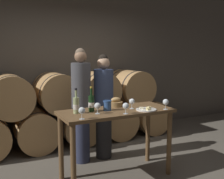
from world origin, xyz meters
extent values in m
plane|color=#665E51|center=(0.00, 0.00, 0.00)|extent=(10.00, 10.00, 0.00)
cube|color=#60594F|center=(0.00, 2.07, 1.60)|extent=(10.00, 0.12, 3.20)
cylinder|color=tan|center=(-0.75, 1.54, 0.34)|extent=(0.68, 0.83, 0.68)
cylinder|color=#2D2D33|center=(-0.75, 1.27, 0.34)|extent=(0.69, 0.02, 0.69)
cylinder|color=#2D2D33|center=(-0.75, 1.81, 0.34)|extent=(0.69, 0.02, 0.69)
cylinder|color=tan|center=(0.00, 1.54, 0.34)|extent=(0.68, 0.83, 0.68)
cylinder|color=#2D2D33|center=(0.00, 1.27, 0.34)|extent=(0.69, 0.02, 0.69)
cylinder|color=#2D2D33|center=(0.00, 1.81, 0.34)|extent=(0.69, 0.02, 0.69)
cylinder|color=tan|center=(0.75, 1.54, 0.34)|extent=(0.68, 0.83, 0.68)
cylinder|color=#2D2D33|center=(0.75, 1.27, 0.34)|extent=(0.69, 0.02, 0.69)
cylinder|color=#2D2D33|center=(0.75, 1.81, 0.34)|extent=(0.69, 0.02, 0.69)
cylinder|color=tan|center=(1.50, 1.54, 0.34)|extent=(0.68, 0.83, 0.68)
cylinder|color=#2D2D33|center=(1.50, 1.27, 0.34)|extent=(0.69, 0.02, 0.69)
cylinder|color=#2D2D33|center=(1.50, 1.81, 0.34)|extent=(0.69, 0.02, 0.69)
cylinder|color=tan|center=(-1.12, 1.54, 0.95)|extent=(0.68, 0.83, 0.68)
cylinder|color=#2D2D33|center=(-1.12, 1.27, 0.95)|extent=(0.69, 0.02, 0.69)
cylinder|color=#2D2D33|center=(-1.12, 1.81, 0.95)|extent=(0.69, 0.02, 0.69)
cylinder|color=tan|center=(-0.37, 1.54, 0.95)|extent=(0.68, 0.83, 0.68)
cylinder|color=#2D2D33|center=(-0.37, 1.27, 0.95)|extent=(0.69, 0.02, 0.69)
cylinder|color=#2D2D33|center=(-0.37, 1.81, 0.95)|extent=(0.69, 0.02, 0.69)
cylinder|color=tan|center=(0.37, 1.54, 0.95)|extent=(0.68, 0.83, 0.68)
cylinder|color=#2D2D33|center=(0.37, 1.27, 0.95)|extent=(0.69, 0.02, 0.69)
cylinder|color=#2D2D33|center=(0.37, 1.81, 0.95)|extent=(0.69, 0.02, 0.69)
cylinder|color=tan|center=(1.12, 1.54, 0.95)|extent=(0.68, 0.83, 0.68)
cylinder|color=#2D2D33|center=(1.12, 1.27, 0.95)|extent=(0.69, 0.02, 0.69)
cylinder|color=#2D2D33|center=(1.12, 1.81, 0.95)|extent=(0.69, 0.02, 0.69)
cylinder|color=brown|center=(-0.67, -0.25, 0.43)|extent=(0.06, 0.06, 0.86)
cylinder|color=brown|center=(0.67, -0.25, 0.43)|extent=(0.06, 0.06, 0.86)
cylinder|color=brown|center=(-0.67, 0.25, 0.43)|extent=(0.06, 0.06, 0.86)
cylinder|color=brown|center=(0.67, 0.25, 0.43)|extent=(0.06, 0.06, 0.86)
cube|color=brown|center=(0.00, 0.00, 0.88)|extent=(1.46, 0.62, 0.04)
cylinder|color=#2D334C|center=(-0.23, 0.67, 0.42)|extent=(0.23, 0.23, 0.83)
cylinder|color=#4C4C51|center=(-0.23, 0.67, 1.16)|extent=(0.28, 0.28, 0.66)
sphere|color=#997051|center=(-0.23, 0.67, 1.58)|extent=(0.18, 0.18, 0.18)
sphere|color=#75604C|center=(-0.23, 0.68, 1.63)|extent=(0.14, 0.14, 0.14)
cylinder|color=#232326|center=(0.13, 0.67, 0.39)|extent=(0.25, 0.25, 0.77)
cylinder|color=#3D4C75|center=(0.13, 0.67, 1.08)|extent=(0.30, 0.30, 0.61)
sphere|color=tan|center=(0.13, 0.67, 1.48)|extent=(0.19, 0.19, 0.19)
sphere|color=black|center=(0.13, 0.68, 1.53)|extent=(0.15, 0.15, 0.15)
cylinder|color=#193819|center=(-0.31, 0.07, 1.00)|extent=(0.07, 0.07, 0.20)
cylinder|color=#193819|center=(-0.31, 0.07, 1.15)|extent=(0.03, 0.03, 0.09)
cylinder|color=gold|center=(-0.31, 0.07, 1.21)|extent=(0.03, 0.03, 0.02)
cylinder|color=white|center=(-0.31, 0.07, 0.99)|extent=(0.08, 0.08, 0.06)
cylinder|color=#ADBC7F|center=(-0.52, 0.05, 1.00)|extent=(0.07, 0.07, 0.19)
cylinder|color=#ADBC7F|center=(-0.52, 0.05, 1.14)|extent=(0.03, 0.03, 0.09)
cylinder|color=black|center=(-0.52, 0.05, 1.20)|extent=(0.03, 0.03, 0.02)
cylinder|color=white|center=(-0.52, 0.05, 0.99)|extent=(0.08, 0.08, 0.06)
cylinder|color=#335693|center=(-0.11, 0.03, 0.97)|extent=(0.10, 0.10, 0.13)
cylinder|color=#335693|center=(-0.11, 0.03, 1.03)|extent=(0.11, 0.11, 0.01)
cylinder|color=olive|center=(0.10, 0.21, 0.94)|extent=(0.19, 0.19, 0.07)
ellipsoid|color=tan|center=(0.10, 0.21, 1.00)|extent=(0.14, 0.09, 0.07)
cylinder|color=white|center=(0.34, -0.18, 0.91)|extent=(0.26, 0.26, 0.01)
cube|color=beige|center=(0.39, -0.15, 0.93)|extent=(0.07, 0.06, 0.02)
cube|color=beige|center=(0.29, -0.14, 0.93)|extent=(0.07, 0.07, 0.02)
cube|color=#E0CC7F|center=(0.33, -0.24, 0.93)|extent=(0.05, 0.06, 0.02)
cylinder|color=white|center=(-0.56, -0.24, 0.91)|extent=(0.06, 0.06, 0.00)
cylinder|color=white|center=(-0.56, -0.24, 0.94)|extent=(0.01, 0.01, 0.06)
sphere|color=white|center=(-0.56, -0.24, 1.00)|extent=(0.08, 0.08, 0.08)
cylinder|color=white|center=(-0.30, -0.09, 0.91)|extent=(0.06, 0.06, 0.00)
cylinder|color=white|center=(-0.30, -0.09, 0.94)|extent=(0.01, 0.01, 0.06)
sphere|color=white|center=(-0.30, -0.09, 1.00)|extent=(0.08, 0.08, 0.08)
cylinder|color=white|center=(0.00, -0.24, 0.91)|extent=(0.06, 0.06, 0.00)
cylinder|color=white|center=(0.00, -0.24, 0.94)|extent=(0.01, 0.01, 0.06)
sphere|color=white|center=(0.00, -0.24, 1.00)|extent=(0.08, 0.08, 0.08)
cylinder|color=white|center=(0.22, -0.03, 0.91)|extent=(0.06, 0.06, 0.00)
cylinder|color=white|center=(0.22, -0.03, 0.94)|extent=(0.01, 0.01, 0.06)
sphere|color=white|center=(0.22, -0.03, 1.00)|extent=(0.08, 0.08, 0.08)
cylinder|color=white|center=(0.59, -0.26, 0.91)|extent=(0.06, 0.06, 0.00)
cylinder|color=white|center=(0.59, -0.26, 0.94)|extent=(0.01, 0.01, 0.06)
sphere|color=white|center=(0.59, -0.26, 1.00)|extent=(0.08, 0.08, 0.08)
camera|label=1|loc=(-1.53, -2.91, 1.63)|focal=42.00mm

